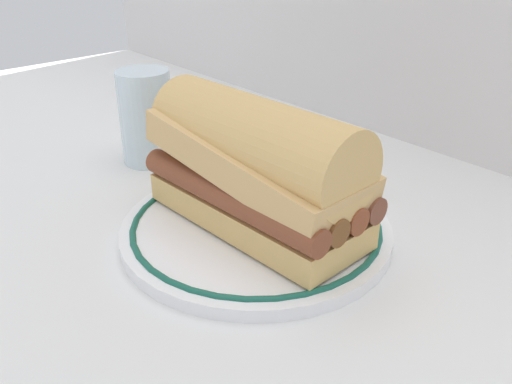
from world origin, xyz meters
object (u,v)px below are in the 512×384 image
Objects in this scene: sausage_sandwich at (256,165)px; drinking_glass at (147,123)px; plate at (256,227)px; butter_knife at (234,159)px.

sausage_sandwich is 1.95× the size of drinking_glass.
plate is 0.22m from drinking_glass.
sausage_sandwich is 0.18m from butter_knife.
drinking_glass is at bearing -134.22° from butter_knife.
sausage_sandwich reaches higher than plate.
drinking_glass is at bearing 173.18° from sausage_sandwich.
plate is 1.16× the size of sausage_sandwich.
sausage_sandwich reaches higher than butter_knife.
plate is 2.26× the size of drinking_glass.
drinking_glass is 0.79× the size of butter_knife.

